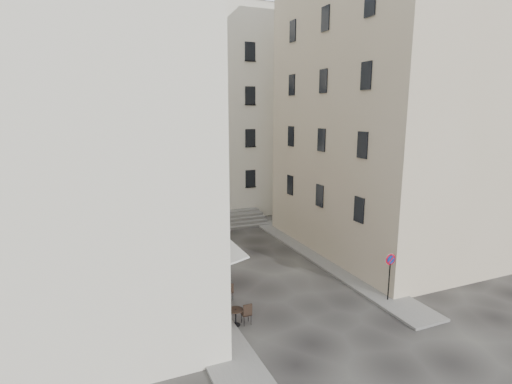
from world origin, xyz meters
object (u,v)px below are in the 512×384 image
bistro_table_a (235,315)px  bistro_table_b (220,293)px  no_parking_sign (390,268)px  pedestrian (211,259)px

bistro_table_a → bistro_table_b: 2.45m
no_parking_sign → pedestrian: bearing=136.7°
no_parking_sign → bistro_table_a: (-7.69, 0.83, -1.27)m
no_parking_sign → bistro_table_a: no_parking_sign is taller
no_parking_sign → pedestrian: size_ratio=1.40×
bistro_table_a → pedestrian: pedestrian is taller
bistro_table_a → no_parking_sign: bearing=-6.2°
bistro_table_b → pedestrian: (0.57, 3.54, 0.45)m
no_parking_sign → bistro_table_b: (-7.59, 3.28, -1.32)m
no_parking_sign → pedestrian: 9.83m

